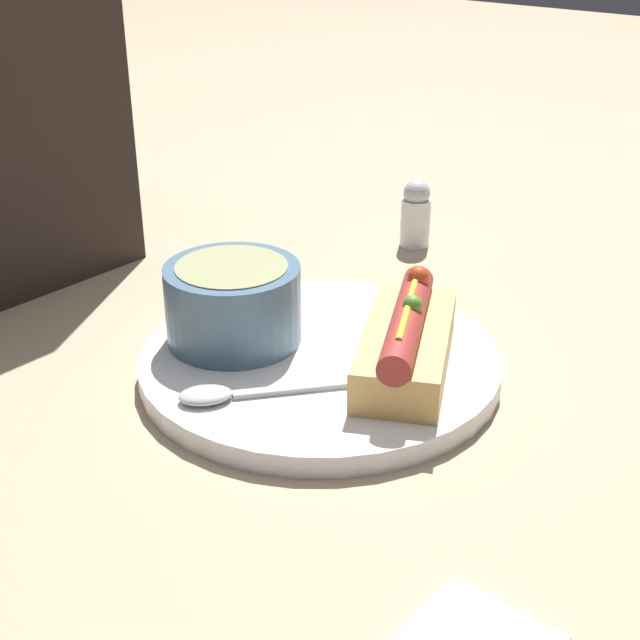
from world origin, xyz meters
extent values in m
plane|color=tan|center=(0.00, 0.00, 0.00)|extent=(4.00, 4.00, 0.00)
cylinder|color=white|center=(0.00, 0.00, 0.01)|extent=(0.26, 0.26, 0.02)
cube|color=#DBAD60|center=(0.02, -0.06, 0.03)|extent=(0.15, 0.12, 0.03)
cylinder|color=#9E332D|center=(0.02, -0.06, 0.05)|extent=(0.14, 0.09, 0.02)
sphere|color=#C63F1E|center=(0.07, -0.04, 0.07)|extent=(0.02, 0.02, 0.02)
sphere|color=#518C2D|center=(0.03, -0.06, 0.06)|extent=(0.01, 0.01, 0.01)
sphere|color=#518C2D|center=(0.03, -0.06, 0.06)|extent=(0.01, 0.01, 0.01)
cylinder|color=gold|center=(0.02, -0.06, 0.06)|extent=(0.09, 0.05, 0.01)
cylinder|color=slate|center=(-0.02, 0.06, 0.05)|extent=(0.10, 0.10, 0.06)
cylinder|color=#8C8E60|center=(-0.02, 0.06, 0.07)|extent=(0.08, 0.08, 0.02)
cube|color=#B7B7BC|center=(-0.03, -0.04, 0.02)|extent=(0.11, 0.09, 0.00)
ellipsoid|color=#B7B7BC|center=(-0.10, 0.02, 0.02)|extent=(0.04, 0.04, 0.01)
cylinder|color=silver|center=(0.25, 0.09, 0.02)|extent=(0.03, 0.03, 0.05)
sphere|color=silver|center=(0.25, 0.09, 0.05)|extent=(0.03, 0.03, 0.03)
camera|label=1|loc=(-0.44, -0.37, 0.33)|focal=50.00mm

